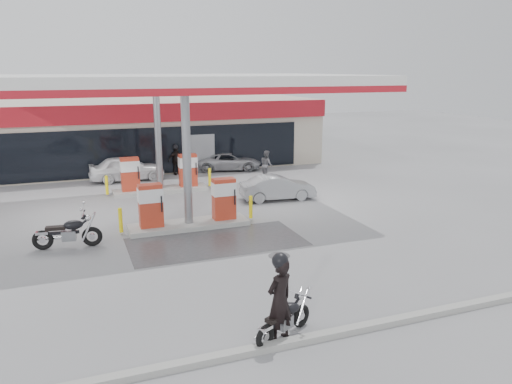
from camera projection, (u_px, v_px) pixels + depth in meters
ground at (203, 244)px, 17.12m from camera, size 90.00×90.00×0.00m
wet_patch at (217, 242)px, 17.29m from camera, size 6.00×3.00×0.00m
drain_cover at (279, 256)px, 15.99m from camera, size 0.70×0.70×0.01m
kerb at (286, 343)px, 10.75m from camera, size 28.00×0.25×0.15m
store_building at (136, 132)px, 31.11m from camera, size 22.00×8.22×4.00m
canopy at (168, 83)px, 20.40m from camera, size 16.00×10.02×5.51m
pump_island_near at (188, 209)px, 18.77m from camera, size 5.14×1.30×1.78m
pump_island_far at (160, 178)px, 24.21m from camera, size 5.14×1.30×1.78m
main_motorcycle at (285, 320)px, 11.08m from camera, size 1.67×0.98×0.93m
biker_main at (280, 300)px, 10.81m from camera, size 0.82×0.69×1.92m
parked_motorcycle at (68, 233)px, 16.61m from camera, size 2.24×0.86×1.15m
sedan_white at (127, 168)px, 26.72m from camera, size 3.97×1.65×1.34m
attendant at (267, 164)px, 27.17m from camera, size 0.59×0.76×1.55m
hatchback_silver at (278, 188)px, 22.79m from camera, size 3.50×1.51×1.12m
parked_car_right at (229, 161)px, 29.54m from camera, size 4.10×2.62×1.05m
biker_walking at (176, 160)px, 28.19m from camera, size 1.02×0.64×1.62m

